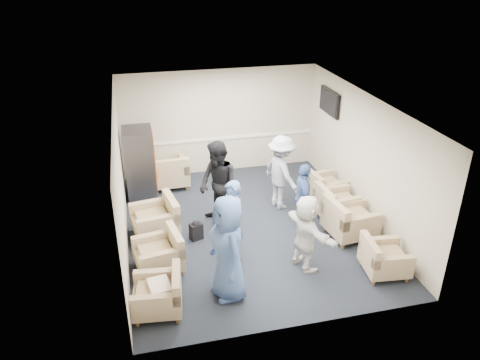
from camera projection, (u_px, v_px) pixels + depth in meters
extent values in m
plane|color=black|center=(248.00, 227.00, 9.91)|extent=(6.00, 6.00, 0.00)
plane|color=white|center=(250.00, 104.00, 8.72)|extent=(6.00, 6.00, 0.00)
cube|color=beige|center=(220.00, 122.00, 11.94)|extent=(5.00, 0.02, 2.70)
cube|color=beige|center=(301.00, 254.00, 6.69)|extent=(5.00, 0.02, 2.70)
cube|color=beige|center=(120.00, 182.00, 8.79)|extent=(0.02, 6.00, 2.70)
cube|color=beige|center=(364.00, 158.00, 9.84)|extent=(0.02, 6.00, 2.70)
cube|color=white|center=(220.00, 139.00, 12.12)|extent=(4.98, 0.04, 0.06)
cube|color=black|center=(330.00, 102.00, 11.10)|extent=(0.07, 1.00, 0.58)
cube|color=black|center=(328.00, 102.00, 11.09)|extent=(0.01, 0.92, 0.50)
cube|color=#494950|center=(331.00, 108.00, 11.17)|extent=(0.04, 0.10, 0.25)
cube|color=tan|center=(158.00, 299.00, 7.50)|extent=(0.86, 0.86, 0.25)
cube|color=#957C52|center=(157.00, 290.00, 7.42)|extent=(0.59, 0.56, 0.09)
cube|color=tan|center=(177.00, 282.00, 7.40)|extent=(0.22, 0.78, 0.36)
cube|color=tan|center=(159.00, 258.00, 8.48)|extent=(0.92, 0.92, 0.26)
cube|color=#957C52|center=(158.00, 250.00, 8.41)|extent=(0.63, 0.60, 0.09)
cube|color=tan|center=(175.00, 240.00, 8.46)|extent=(0.27, 0.80, 0.37)
cube|color=tan|center=(155.00, 224.00, 9.51)|extent=(0.99, 0.99, 0.28)
cube|color=#957C52|center=(154.00, 216.00, 9.42)|extent=(0.68, 0.65, 0.10)
cube|color=tan|center=(171.00, 206.00, 9.48)|extent=(0.28, 0.88, 0.41)
cube|color=tan|center=(385.00, 262.00, 8.40)|extent=(0.83, 0.83, 0.25)
cube|color=#957C52|center=(386.00, 254.00, 8.33)|extent=(0.57, 0.54, 0.09)
cube|color=tan|center=(370.00, 249.00, 8.24)|extent=(0.21, 0.76, 0.35)
cube|color=tan|center=(350.00, 224.00, 9.50)|extent=(0.98, 0.98, 0.29)
cube|color=#957C52|center=(351.00, 216.00, 9.41)|extent=(0.68, 0.64, 0.10)
cube|color=tan|center=(335.00, 212.00, 9.23)|extent=(0.24, 0.90, 0.42)
cube|color=tan|center=(338.00, 208.00, 10.12)|extent=(0.87, 0.87, 0.28)
cube|color=#957C52|center=(339.00, 201.00, 10.04)|extent=(0.60, 0.57, 0.10)
cube|color=tan|center=(324.00, 197.00, 9.89)|extent=(0.18, 0.84, 0.39)
cube|color=tan|center=(325.00, 190.00, 10.92)|extent=(0.90, 0.90, 0.26)
cube|color=#957C52|center=(326.00, 184.00, 10.84)|extent=(0.62, 0.59, 0.09)
cube|color=tan|center=(314.00, 181.00, 10.67)|extent=(0.25, 0.80, 0.37)
cube|color=tan|center=(169.00, 175.00, 11.57)|extent=(0.94, 0.94, 0.30)
cube|color=#957C52|center=(169.00, 168.00, 11.48)|extent=(0.61, 0.65, 0.11)
cube|color=tan|center=(171.00, 168.00, 11.09)|extent=(0.91, 0.18, 0.43)
cube|color=#494950|center=(140.00, 164.00, 10.83)|extent=(0.66, 0.79, 1.68)
cube|color=red|center=(154.00, 159.00, 10.87)|extent=(0.02, 0.68, 1.34)
cube|color=black|center=(157.00, 186.00, 11.18)|extent=(0.02, 0.40, 0.11)
cube|color=black|center=(196.00, 231.00, 9.43)|extent=(0.29, 0.25, 0.35)
sphere|color=black|center=(196.00, 225.00, 9.36)|extent=(0.18, 0.18, 0.18)
cube|color=white|center=(160.00, 287.00, 7.41)|extent=(0.38, 0.47, 0.12)
imported|color=#3E5B96|center=(228.00, 249.00, 7.56)|extent=(0.74, 1.00, 1.86)
imported|color=#3E5B96|center=(232.00, 221.00, 8.60)|extent=(0.59, 0.69, 1.59)
imported|color=black|center=(218.00, 185.00, 9.60)|extent=(0.99, 1.10, 1.87)
imported|color=silver|center=(281.00, 173.00, 10.35)|extent=(0.95, 1.24, 1.70)
imported|color=#3E5B96|center=(303.00, 198.00, 9.52)|extent=(0.48, 0.91, 1.48)
imported|color=white|center=(306.00, 232.00, 8.36)|extent=(0.78, 1.42, 1.46)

